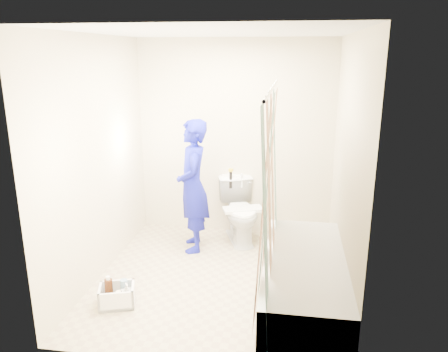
% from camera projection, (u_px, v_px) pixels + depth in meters
% --- Properties ---
extents(floor, '(2.60, 2.60, 0.00)m').
position_uv_depth(floor, '(217.00, 278.00, 4.46)').
color(floor, tan).
rests_on(floor, ground).
extents(ceiling, '(2.40, 2.60, 0.02)m').
position_uv_depth(ceiling, '(216.00, 32.00, 3.81)').
color(ceiling, silver).
rests_on(ceiling, wall_back).
extents(wall_back, '(2.40, 0.02, 2.40)m').
position_uv_depth(wall_back, '(235.00, 139.00, 5.37)').
color(wall_back, beige).
rests_on(wall_back, ground).
extents(wall_front, '(2.40, 0.02, 2.40)m').
position_uv_depth(wall_front, '(184.00, 213.00, 2.90)').
color(wall_front, beige).
rests_on(wall_front, ground).
extents(wall_left, '(0.02, 2.60, 2.40)m').
position_uv_depth(wall_left, '(98.00, 160.00, 4.32)').
color(wall_left, beige).
rests_on(wall_left, ground).
extents(wall_right, '(0.02, 2.60, 2.40)m').
position_uv_depth(wall_right, '(347.00, 170.00, 3.96)').
color(wall_right, beige).
rests_on(wall_right, ground).
extents(bathtub, '(0.70, 1.75, 0.50)m').
position_uv_depth(bathtub, '(304.00, 282.00, 3.86)').
color(bathtub, silver).
rests_on(bathtub, ground).
extents(curtain_rod, '(0.02, 1.90, 0.02)m').
position_uv_depth(curtain_rod, '(272.00, 89.00, 3.45)').
color(curtain_rod, silver).
rests_on(curtain_rod, wall_back).
extents(shower_curtain, '(0.06, 1.75, 1.80)m').
position_uv_depth(shower_curtain, '(269.00, 200.00, 3.70)').
color(shower_curtain, white).
rests_on(shower_curtain, curtain_rod).
extents(toilet, '(0.65, 0.84, 0.75)m').
position_uv_depth(toilet, '(240.00, 211.00, 5.29)').
color(toilet, white).
rests_on(toilet, ground).
extents(tank_lid, '(0.50, 0.35, 0.04)m').
position_uv_depth(tank_lid, '(243.00, 209.00, 5.15)').
color(tank_lid, white).
rests_on(tank_lid, toilet).
extents(tank_internals, '(0.18, 0.09, 0.25)m').
position_uv_depth(tank_internals, '(234.00, 178.00, 5.37)').
color(tank_internals, black).
rests_on(tank_internals, toilet).
extents(plumber, '(0.50, 0.63, 1.53)m').
position_uv_depth(plumber, '(193.00, 186.00, 4.96)').
color(plumber, navy).
rests_on(plumber, ground).
extents(cleaning_caddy, '(0.37, 0.33, 0.24)m').
position_uv_depth(cleaning_caddy, '(118.00, 296.00, 3.97)').
color(cleaning_caddy, white).
rests_on(cleaning_caddy, ground).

